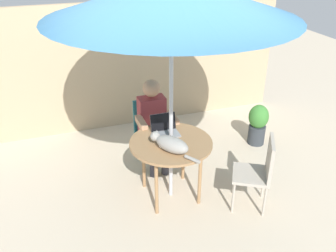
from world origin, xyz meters
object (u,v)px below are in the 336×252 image
patio_table (171,147)px  cat (170,144)px  chair_empty (260,169)px  potted_plant_near_fence (258,123)px  person_seated (153,121)px  laptop (164,128)px  chair_occupied (150,127)px

patio_table → cat: bearing=-112.4°
chair_empty → potted_plant_near_fence: bearing=58.5°
person_seated → potted_plant_near_fence: person_seated is taller
laptop → cat: size_ratio=0.52×
chair_empty → patio_table: bearing=149.8°
person_seated → laptop: 0.46m
chair_empty → potted_plant_near_fence: chair_empty is taller
chair_occupied → laptop: laptop is taller
person_seated → laptop: person_seated is taller
patio_table → chair_occupied: 0.84m
chair_occupied → potted_plant_near_fence: chair_occupied is taller
patio_table → chair_empty: bearing=-30.2°
person_seated → patio_table: bearing=-90.0°
chair_occupied → cat: (-0.07, -0.99, 0.31)m
patio_table → chair_empty: size_ratio=1.07×
laptop → chair_empty: bearing=-40.0°
chair_occupied → chair_empty: same height
person_seated → cat: person_seated is taller
chair_occupied → chair_empty: size_ratio=1.00×
patio_table → person_seated: (0.00, 0.67, 0.01)m
chair_occupied → cat: size_ratio=1.52×
chair_occupied → cat: 1.04m
chair_occupied → patio_table: bearing=-90.0°
chair_occupied → potted_plant_near_fence: (1.62, -0.09, -0.18)m
laptop → chair_occupied: bearing=89.6°
person_seated → chair_occupied: bearing=90.0°
chair_occupied → chair_empty: (0.86, -1.32, 0.00)m
chair_empty → potted_plant_near_fence: size_ratio=1.41×
potted_plant_near_fence → chair_empty: bearing=-121.5°
chair_occupied → potted_plant_near_fence: size_ratio=1.41×
cat → person_seated: bearing=85.2°
chair_occupied → person_seated: size_ratio=0.72×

